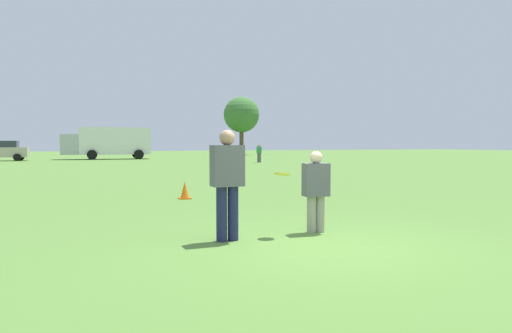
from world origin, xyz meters
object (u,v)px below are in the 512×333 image
player_defender (316,187)px  box_truck (109,142)px  parked_car_mid_right (4,151)px  bystander_sideline_watcher (259,152)px  traffic_cone (185,191)px  frisbee (282,174)px  player_thrower (227,179)px

player_defender → box_truck: (-0.00, 41.77, 0.97)m
parked_car_mid_right → bystander_sideline_watcher: bearing=-30.8°
box_truck → bystander_sideline_watcher: box_truck is taller
traffic_cone → parked_car_mid_right: bearing=103.4°
frisbee → box_truck: 41.84m
player_defender → bystander_sideline_watcher: size_ratio=0.92×
frisbee → traffic_cone: 5.75m
player_defender → frisbee: size_ratio=5.09×
player_thrower → bystander_sideline_watcher: (12.49, 28.52, -0.12)m
box_truck → bystander_sideline_watcher: bearing=-50.8°
player_thrower → box_truck: bearing=87.8°
player_thrower → bystander_sideline_watcher: bearing=66.3°
traffic_cone → bystander_sideline_watcher: bearing=62.7°
frisbee → parked_car_mid_right: (-8.54, 40.48, -0.10)m
parked_car_mid_right → bystander_sideline_watcher: size_ratio=2.82×
traffic_cone → parked_car_mid_right: 35.77m
parked_car_mid_right → frisbee: bearing=-78.1°
player_thrower → bystander_sideline_watcher: player_thrower is taller
traffic_cone → box_truck: box_truck is taller
player_defender → bystander_sideline_watcher: bystander_sideline_watcher is taller
frisbee → player_defender: bearing=5.2°
player_defender → box_truck: 41.78m
traffic_cone → box_truck: 36.18m
player_defender → bystander_sideline_watcher: 30.44m
player_thrower → frisbee: size_ratio=6.33×
player_defender → traffic_cone: bearing=99.4°
player_thrower → bystander_sideline_watcher: 31.14m
traffic_cone → bystander_sideline_watcher: (11.79, 22.80, 0.63)m
player_defender → traffic_cone: 5.73m
box_truck → bystander_sideline_watcher: 17.22m
player_defender → traffic_cone: size_ratio=2.92×
frisbee → traffic_cone: (-0.26, 5.69, -0.79)m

